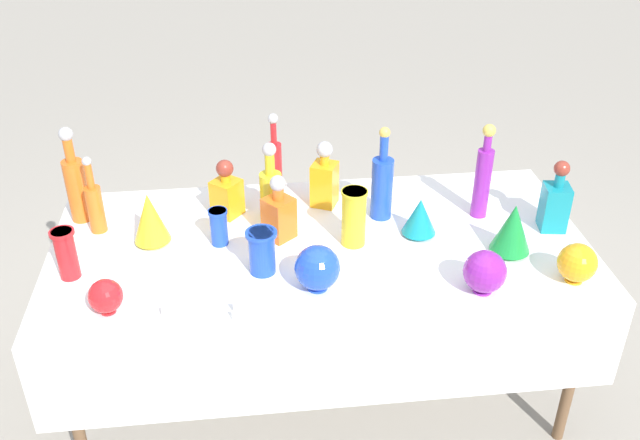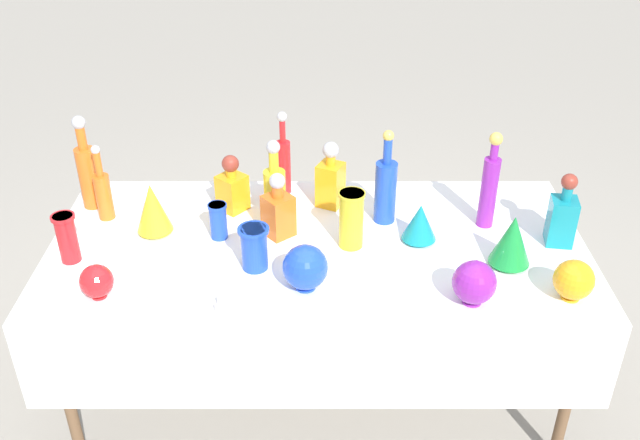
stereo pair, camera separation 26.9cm
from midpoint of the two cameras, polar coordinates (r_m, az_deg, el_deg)
name	(u,v)px [view 2 (the right image)]	position (r m, az deg, el deg)	size (l,w,h in m)	color
ground_plane	(320,386)	(3.23, 2.45, -13.21)	(40.00, 40.00, 0.00)	#A0998C
display_table	(320,261)	(2.74, 2.81, -3.39)	(2.06, 0.99, 0.76)	white
tall_bottle_0	(277,187)	(2.86, -0.78, 2.59)	(0.09, 0.09, 0.33)	yellow
tall_bottle_1	(286,161)	(3.02, -0.20, 4.66)	(0.06, 0.06, 0.37)	red
tall_bottle_2	(492,186)	(2.87, 16.23, 2.53)	(0.07, 0.07, 0.40)	purple
tall_bottle_3	(388,188)	(2.83, 8.18, 2.47)	(0.09, 0.09, 0.39)	blue
tall_bottle_4	(106,191)	(2.93, -14.30, 2.17)	(0.06, 0.06, 0.32)	orange
tall_bottle_5	(90,170)	(3.01, -15.50, 3.77)	(0.08, 0.08, 0.40)	orange
square_decanter_0	(565,216)	(2.88, 21.56, 0.21)	(0.11, 0.11, 0.30)	teal
square_decanter_1	(333,179)	(2.93, 3.66, 3.20)	(0.13, 0.13, 0.29)	orange
square_decanter_2	(281,210)	(2.73, -0.37, 0.68)	(0.14, 0.14, 0.27)	orange
square_decanter_3	(234,187)	(2.91, -4.25, 2.59)	(0.14, 0.14, 0.24)	orange
slender_vase_0	(257,246)	(2.55, -2.11, -2.21)	(0.11, 0.11, 0.17)	blue
slender_vase_1	(221,219)	(2.74, -5.20, -0.04)	(0.07, 0.07, 0.15)	blue
slender_vase_2	(354,218)	(2.67, 5.59, 0.06)	(0.10, 0.10, 0.23)	yellow
slender_vase_3	(69,236)	(2.70, -16.78, -1.33)	(0.09, 0.09, 0.19)	red
fluted_vase_0	(514,240)	(2.69, 18.09, -1.66)	(0.15, 0.15, 0.20)	#198C38
fluted_vase_1	(422,222)	(2.76, 10.96, -0.27)	(0.13, 0.13, 0.16)	teal
fluted_vase_2	(155,207)	(2.79, -10.41, 0.91)	(0.14, 0.14, 0.21)	yellow
round_bowl_0	(307,267)	(2.45, 2.13, -3.91)	(0.16, 0.16, 0.17)	blue
round_bowl_1	(477,283)	(2.48, 15.50, -4.98)	(0.15, 0.15, 0.16)	purple
round_bowl_2	(99,281)	(2.50, -14.37, -4.84)	(0.12, 0.12, 0.12)	red
round_bowl_3	(576,280)	(2.61, 22.65, -4.59)	(0.14, 0.14, 0.15)	orange
price_tag_left	(229,300)	(2.42, -4.10, -6.53)	(0.06, 0.01, 0.04)	white
price_tag_center	(226,310)	(2.38, -4.30, -7.30)	(0.06, 0.01, 0.04)	white
price_tag_right	(159,302)	(2.44, -9.72, -6.58)	(0.06, 0.01, 0.04)	white
cardboard_box_behind_left	(231,243)	(3.87, -5.16, -1.91)	(0.46, 0.49, 0.37)	tan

